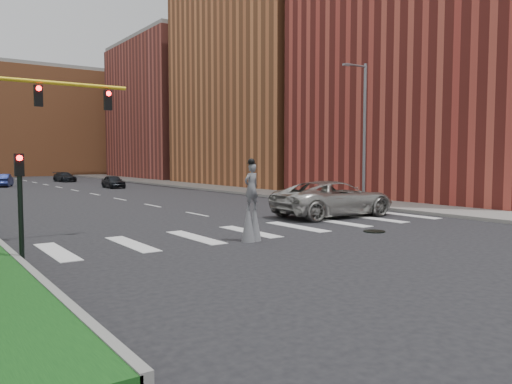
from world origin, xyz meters
The scene contains 15 objects.
ground_plane centered at (0.00, 0.00, 0.00)m, with size 160.00×160.00×0.00m, color black.
sidewalk_right centered at (12.50, 25.00, 0.09)m, with size 5.00×90.00×0.18m, color slate.
manhole centered at (3.00, -2.00, 0.02)m, with size 0.90×0.90×0.04m, color black.
building_near centered at (22.00, 8.00, 11.00)m, with size 16.00×20.00×22.00m, color maroon.
building_mid centered at (22.00, 30.00, 12.00)m, with size 16.00×22.00×24.00m, color #B26438.
building_far centered at (22.00, 54.00, 10.00)m, with size 16.00×22.00×20.00m, color #954137.
building_backdrop centered at (6.00, 78.00, 9.00)m, with size 26.00×14.00×18.00m, color #B26438.
streetlight centered at (10.90, 6.00, 4.90)m, with size 2.05×0.20×9.00m.
traffic_signal centered at (-9.78, 3.00, 4.15)m, with size 5.30×0.23×6.20m.
secondary_signal centered at (-10.30, -0.50, 1.95)m, with size 0.25×0.21×3.23m.
stilt_performer centered at (-2.53, -0.95, 1.22)m, with size 0.84×0.57×3.08m.
suv_crossing centered at (5.47, 3.00, 0.94)m, with size 3.12×6.77×1.88m, color #AEABA4.
car_near centered at (4.21, 33.52, 0.65)m, with size 1.54×3.83×1.30m, color black.
car_mid centered at (-4.57, 42.29, 0.68)m, with size 1.44×4.12×1.36m, color navy.
car_far centered at (3.54, 49.75, 0.61)m, with size 1.72×4.23×1.23m, color black.
Camera 1 is at (-12.96, -16.08, 3.12)m, focal length 35.00 mm.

